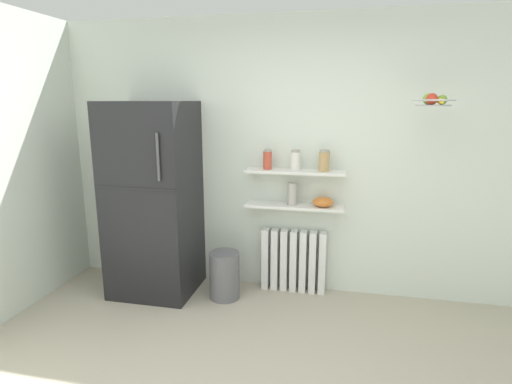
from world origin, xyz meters
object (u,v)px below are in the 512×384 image
object	(u,v)px
storage_jar_2	(324,161)
trash_bin	(225,275)
shelf_bowl	(323,202)
radiator	(294,261)
storage_jar_1	(295,160)
refrigerator	(153,200)
hanging_fruit_basket	(434,101)
storage_jar_0	(267,160)
vase	(292,194)

from	to	relation	value
storage_jar_2	trash_bin	distance (m)	1.41
shelf_bowl	storage_jar_2	bearing A→B (deg)	-180.00
radiator	storage_jar_2	distance (m)	1.03
storage_jar_1	shelf_bowl	distance (m)	0.46
refrigerator	hanging_fruit_basket	world-z (taller)	hanging_fruit_basket
storage_jar_0	hanging_fruit_basket	distance (m)	1.48
refrigerator	storage_jar_0	size ratio (longest dim) A/B	9.90
storage_jar_1	trash_bin	world-z (taller)	storage_jar_1
storage_jar_1	radiator	bearing A→B (deg)	90.00
storage_jar_0	hanging_fruit_basket	world-z (taller)	hanging_fruit_basket
storage_jar_0	vase	distance (m)	0.39
radiator	shelf_bowl	xyz separation A→B (m)	(0.27, -0.03, 0.62)
radiator	vase	distance (m)	0.68
storage_jar_1	shelf_bowl	bearing A→B (deg)	0.00
shelf_bowl	hanging_fruit_basket	world-z (taller)	hanging_fruit_basket
trash_bin	storage_jar_2	bearing A→B (deg)	16.94
radiator	trash_bin	world-z (taller)	radiator
refrigerator	shelf_bowl	size ratio (longest dim) A/B	9.48
trash_bin	hanging_fruit_basket	distance (m)	2.35
storage_jar_0	storage_jar_2	distance (m)	0.52
storage_jar_0	storage_jar_2	size ratio (longest dim) A/B	0.95
trash_bin	hanging_fruit_basket	world-z (taller)	hanging_fruit_basket
storage_jar_1	storage_jar_0	bearing A→B (deg)	180.00
storage_jar_0	trash_bin	distance (m)	1.16
refrigerator	hanging_fruit_basket	bearing A→B (deg)	-0.59
storage_jar_1	storage_jar_2	size ratio (longest dim) A/B	0.96
radiator	shelf_bowl	size ratio (longest dim) A/B	3.21
storage_jar_0	refrigerator	bearing A→B (deg)	-167.66
shelf_bowl	trash_bin	world-z (taller)	shelf_bowl
storage_jar_1	vase	xyz separation A→B (m)	(-0.02, 0.00, -0.32)
storage_jar_1	vase	bearing A→B (deg)	180.00
storage_jar_1	shelf_bowl	size ratio (longest dim) A/B	0.97
radiator	storage_jar_0	size ratio (longest dim) A/B	3.36
refrigerator	shelf_bowl	distance (m)	1.60
storage_jar_2	hanging_fruit_basket	bearing A→B (deg)	-17.09
refrigerator	trash_bin	bearing A→B (deg)	-2.88
refrigerator	shelf_bowl	xyz separation A→B (m)	(1.58, 0.23, 0.01)
vase	trash_bin	size ratio (longest dim) A/B	0.47
trash_bin	hanging_fruit_basket	bearing A→B (deg)	0.35
storage_jar_2	shelf_bowl	bearing A→B (deg)	0.00
vase	radiator	bearing A→B (deg)	51.07
radiator	vase	world-z (taller)	vase
storage_jar_1	hanging_fruit_basket	xyz separation A→B (m)	(1.09, -0.26, 0.53)
storage_jar_1	hanging_fruit_basket	distance (m)	1.24
storage_jar_2	vase	xyz separation A→B (m)	(-0.28, 0.00, -0.32)
radiator	hanging_fruit_basket	distance (m)	1.90
storage_jar_1	hanging_fruit_basket	bearing A→B (deg)	-13.19
refrigerator	trash_bin	size ratio (longest dim) A/B	4.07
radiator	storage_jar_0	xyz separation A→B (m)	(-0.26, -0.03, 0.99)
refrigerator	radiator	size ratio (longest dim) A/B	2.95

